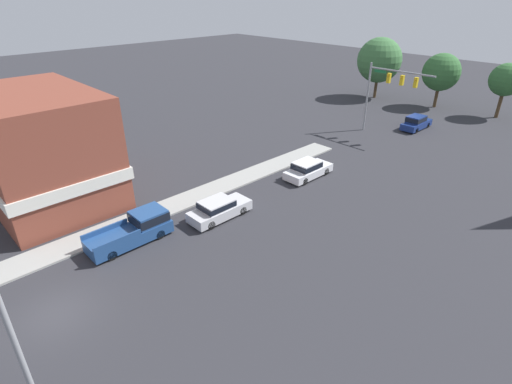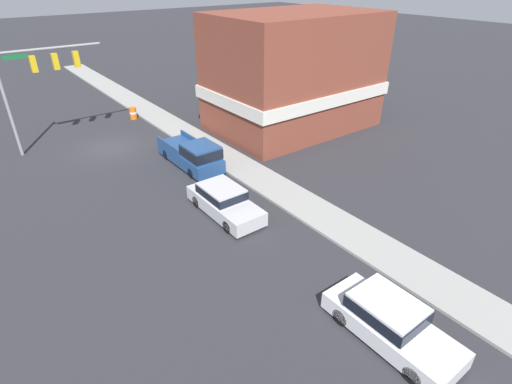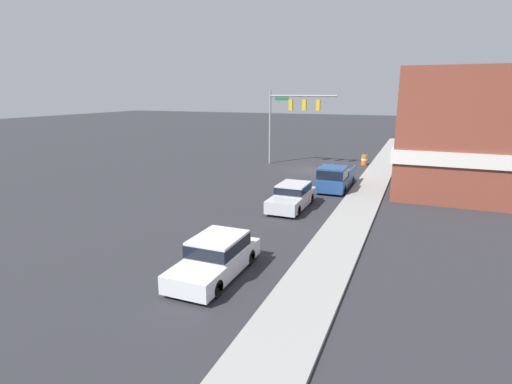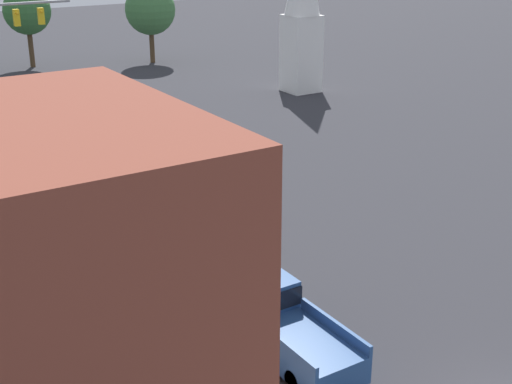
# 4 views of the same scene
# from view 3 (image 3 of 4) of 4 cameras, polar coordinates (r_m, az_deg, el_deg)

# --- Properties ---
(ground_plane) EXTENTS (200.00, 200.00, 0.00)m
(ground_plane) POSITION_cam_3_polar(r_m,az_deg,el_deg) (37.57, 8.24, 3.01)
(ground_plane) COLOR #2D2D33
(sidewalk_curb) EXTENTS (2.40, 60.00, 0.14)m
(sidewalk_curb) POSITION_cam_3_polar(r_m,az_deg,el_deg) (36.62, 16.92, 2.37)
(sidewalk_curb) COLOR #9E9E99
(sidewalk_curb) RESTS_ON ground
(near_signal_assembly) EXTENTS (6.76, 0.49, 7.28)m
(near_signal_assembly) POSITION_cam_3_polar(r_m,az_deg,el_deg) (40.12, 5.09, 11.46)
(near_signal_assembly) COLOR gray
(near_signal_assembly) RESTS_ON ground
(car_lead) EXTENTS (1.88, 4.88, 1.52)m
(car_lead) POSITION_cam_3_polar(r_m,az_deg,el_deg) (25.19, 5.22, -0.49)
(car_lead) COLOR black
(car_lead) RESTS_ON ground
(car_second_ahead) EXTENTS (1.91, 4.84, 1.56)m
(car_second_ahead) POSITION_cam_3_polar(r_m,az_deg,el_deg) (16.06, -5.67, -9.01)
(car_second_ahead) COLOR black
(car_second_ahead) RESTS_ON ground
(pickup_truck_parked) EXTENTS (1.97, 5.63, 1.89)m
(pickup_truck_parked) POSITION_cam_3_polar(r_m,az_deg,el_deg) (30.35, 11.25, 2.05)
(pickup_truck_parked) COLOR black
(pickup_truck_parked) RESTS_ON ground
(construction_barrel) EXTENTS (0.60, 0.60, 1.01)m
(construction_barrel) POSITION_cam_3_polar(r_m,az_deg,el_deg) (41.62, 15.21, 4.45)
(construction_barrel) COLOR orange
(construction_barrel) RESTS_ON ground
(corner_brick_building) EXTENTS (12.73, 8.57, 8.69)m
(corner_brick_building) POSITION_cam_3_polar(r_m,az_deg,el_deg) (31.72, 31.01, 6.86)
(corner_brick_building) COLOR brown
(corner_brick_building) RESTS_ON ground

